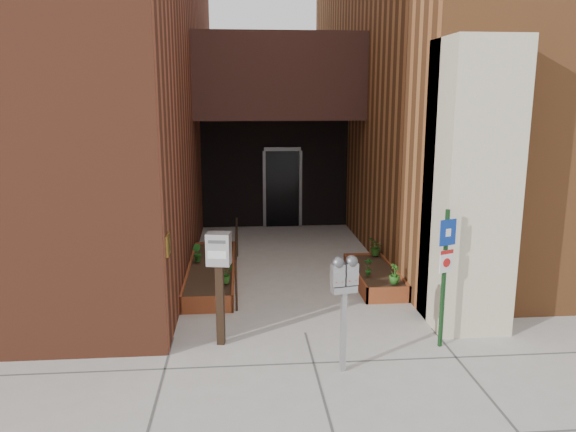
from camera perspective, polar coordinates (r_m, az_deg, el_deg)
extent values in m
plane|color=#9E9991|center=(8.80, 1.75, -11.79)|extent=(80.00, 80.00, 0.00)
cube|color=brown|center=(15.60, -24.83, 16.33)|extent=(8.00, 14.60, 10.00)
cube|color=brown|center=(16.72, 20.55, 16.31)|extent=(8.00, 13.70, 10.00)
cube|color=beige|center=(9.01, 18.04, 2.81)|extent=(1.10, 1.20, 4.40)
cube|color=black|center=(14.03, -1.04, 13.90)|extent=(4.20, 2.00, 2.00)
cube|color=black|center=(15.55, -1.36, 4.49)|extent=(4.00, 0.30, 3.00)
cube|color=black|center=(15.46, -0.57, 2.76)|extent=(0.90, 0.06, 2.10)
cube|color=#B79338|center=(8.12, -12.12, -2.88)|extent=(0.04, 0.30, 0.30)
cube|color=brown|center=(9.56, -8.28, -8.94)|extent=(0.90, 0.04, 0.30)
cube|color=brown|center=(12.94, -7.40, -3.28)|extent=(0.90, 0.04, 0.30)
cube|color=brown|center=(11.27, -9.96, -5.71)|extent=(0.04, 3.60, 0.30)
cube|color=brown|center=(11.22, -5.57, -5.66)|extent=(0.04, 3.60, 0.30)
cube|color=black|center=(11.24, -7.77, -5.78)|extent=(0.82, 3.52, 0.26)
cube|color=brown|center=(10.05, 10.19, -7.93)|extent=(0.80, 0.04, 0.30)
cube|color=brown|center=(12.05, 7.55, -4.46)|extent=(0.80, 0.04, 0.30)
cube|color=brown|center=(10.96, 6.80, -6.12)|extent=(0.04, 2.20, 0.30)
cube|color=brown|center=(11.14, 10.66, -5.95)|extent=(0.04, 2.20, 0.30)
cube|color=black|center=(11.05, 8.74, -6.14)|extent=(0.72, 2.12, 0.26)
cylinder|color=black|center=(9.51, -5.28, -7.05)|extent=(0.04, 0.04, 0.90)
cylinder|color=black|center=(12.68, -5.21, -2.15)|extent=(0.04, 0.04, 0.90)
cylinder|color=black|center=(10.97, -5.28, -2.10)|extent=(0.04, 3.30, 0.04)
cube|color=#99999B|center=(7.51, 5.63, -11.65)|extent=(0.08, 0.08, 1.09)
cube|color=#99999B|center=(7.29, 5.73, -7.39)|extent=(0.35, 0.20, 0.09)
cube|color=#99999B|center=(7.19, 5.07, -5.99)|extent=(0.18, 0.14, 0.28)
sphere|color=#59595B|center=(7.14, 5.10, -4.74)|extent=(0.16, 0.16, 0.16)
cube|color=white|center=(7.13, 5.25, -5.96)|extent=(0.10, 0.03, 0.05)
cube|color=#B21414|center=(7.16, 5.24, -6.63)|extent=(0.10, 0.03, 0.03)
cube|color=#99999B|center=(7.26, 6.44, -5.84)|extent=(0.18, 0.14, 0.28)
sphere|color=#59595B|center=(7.21, 6.47, -4.60)|extent=(0.16, 0.16, 0.16)
cube|color=white|center=(7.20, 6.62, -5.81)|extent=(0.10, 0.03, 0.05)
cube|color=#B21414|center=(7.23, 6.61, -6.47)|extent=(0.10, 0.03, 0.03)
cube|color=#153A19|center=(8.30, 15.53, -6.23)|extent=(0.06, 0.06, 2.03)
cube|color=navy|center=(8.09, 15.94, -1.62)|extent=(0.26, 0.12, 0.37)
cube|color=white|center=(8.09, 15.96, -1.63)|extent=(0.09, 0.05, 0.11)
cube|color=white|center=(8.20, 15.77, -4.45)|extent=(0.22, 0.10, 0.32)
cube|color=#B21414|center=(8.16, 15.85, -3.55)|extent=(0.22, 0.10, 0.06)
cylinder|color=#B21414|center=(8.19, 15.82, -4.59)|extent=(0.12, 0.06, 0.13)
cube|color=black|center=(8.27, -6.90, -8.90)|extent=(0.13, 0.13, 1.22)
cube|color=silver|center=(8.01, -7.05, -3.33)|extent=(0.37, 0.30, 0.47)
cube|color=#59595B|center=(7.86, -7.26, -2.64)|extent=(0.24, 0.05, 0.04)
cube|color=white|center=(7.91, -7.22, -3.96)|extent=(0.26, 0.05, 0.11)
imported|color=#245D1A|center=(10.09, -6.41, -5.85)|extent=(0.42, 0.42, 0.33)
imported|color=#1C5A19|center=(11.44, -9.25, -3.71)|extent=(0.27, 0.27, 0.35)
imported|color=#1A5117|center=(12.07, -6.17, -2.79)|extent=(0.26, 0.26, 0.35)
imported|color=#1C6323|center=(11.82, -7.93, -3.22)|extent=(0.24, 0.24, 0.32)
imported|color=#26611B|center=(10.15, 10.79, -5.81)|extent=(0.28, 0.28, 0.36)
imported|color=#1C5A19|center=(10.52, 8.19, -5.12)|extent=(0.22, 0.22, 0.34)
imported|color=#275919|center=(11.84, 8.88, -3.13)|extent=(0.44, 0.44, 0.36)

